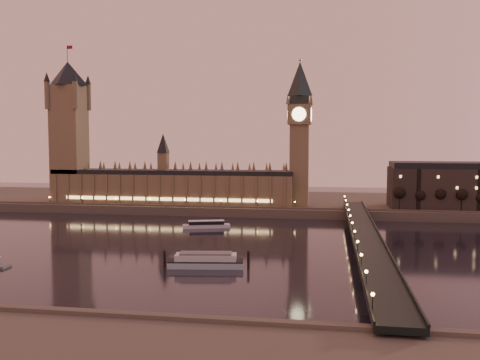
# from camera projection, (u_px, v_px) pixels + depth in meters

# --- Properties ---
(ground) EXTENTS (700.00, 700.00, 0.00)m
(ground) POSITION_uv_depth(u_px,v_px,m) (179.00, 245.00, 270.69)
(ground) COLOR black
(ground) RESTS_ON ground
(far_embankment) EXTENTS (560.00, 130.00, 6.00)m
(far_embankment) POSITION_uv_depth(u_px,v_px,m) (272.00, 203.00, 427.91)
(far_embankment) COLOR #423D35
(far_embankment) RESTS_ON ground
(palace_of_westminster) EXTENTS (180.00, 26.62, 52.00)m
(palace_of_westminster) POSITION_uv_depth(u_px,v_px,m) (171.00, 183.00, 394.60)
(palace_of_westminster) COLOR brown
(palace_of_westminster) RESTS_ON ground
(victoria_tower) EXTENTS (31.68, 31.68, 118.00)m
(victoria_tower) POSITION_uv_depth(u_px,v_px,m) (69.00, 123.00, 404.25)
(victoria_tower) COLOR brown
(victoria_tower) RESTS_ON ground
(big_ben) EXTENTS (17.68, 17.68, 104.00)m
(big_ben) POSITION_uv_depth(u_px,v_px,m) (300.00, 125.00, 376.08)
(big_ben) COLOR brown
(big_ben) RESTS_ON ground
(westminster_bridge) EXTENTS (13.20, 260.00, 15.30)m
(westminster_bridge) POSITION_uv_depth(u_px,v_px,m) (364.00, 240.00, 255.38)
(westminster_bridge) COLOR black
(westminster_bridge) RESTS_ON ground
(bare_tree_0) EXTENTS (6.70, 6.70, 13.61)m
(bare_tree_0) POSITION_uv_depth(u_px,v_px,m) (400.00, 196.00, 356.87)
(bare_tree_0) COLOR black
(bare_tree_0) RESTS_ON ground
(bare_tree_1) EXTENTS (6.70, 6.70, 13.61)m
(bare_tree_1) POSITION_uv_depth(u_px,v_px,m) (420.00, 196.00, 354.73)
(bare_tree_1) COLOR black
(bare_tree_1) RESTS_ON ground
(bare_tree_2) EXTENTS (6.70, 6.70, 13.61)m
(bare_tree_2) POSITION_uv_depth(u_px,v_px,m) (441.00, 196.00, 352.60)
(bare_tree_2) COLOR black
(bare_tree_2) RESTS_ON ground
(bare_tree_3) EXTENTS (6.70, 6.70, 13.61)m
(bare_tree_3) POSITION_uv_depth(u_px,v_px,m) (462.00, 197.00, 350.46)
(bare_tree_3) COLOR black
(bare_tree_3) RESTS_ON ground
(cruise_boat_a) EXTENTS (29.11, 14.33, 4.57)m
(cruise_boat_a) POSITION_uv_depth(u_px,v_px,m) (206.00, 225.00, 324.19)
(cruise_boat_a) COLOR silver
(cruise_boat_a) RESTS_ON ground
(moored_barge) EXTENTS (36.20, 13.10, 6.70)m
(moored_barge) POSITION_uv_depth(u_px,v_px,m) (206.00, 261.00, 224.37)
(moored_barge) COLOR #98B2C2
(moored_barge) RESTS_ON ground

